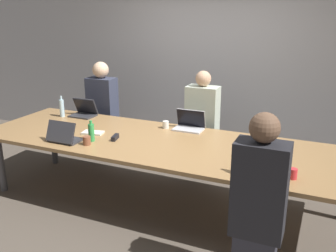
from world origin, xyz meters
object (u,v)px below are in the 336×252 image
(laptop_far_center, at_px, (190,124))
(person_far_center, at_px, (202,127))
(person_near_right, at_px, (258,205))
(cup_near_left, at_px, (87,141))
(bottle_near_left, at_px, (91,132))
(bottle_far_left, at_px, (62,108))
(cup_near_right, at_px, (293,174))
(cup_far_center, at_px, (166,125))
(laptop_near_right, at_px, (261,169))
(stapler, at_px, (115,137))
(person_far_left, at_px, (103,113))
(laptop_far_left, at_px, (84,111))
(laptop_near_left, at_px, (63,136))

(laptop_far_center, height_order, person_far_center, person_far_center)
(person_near_right, bearing_deg, laptop_far_center, -52.01)
(cup_near_left, height_order, laptop_far_center, laptop_far_center)
(bottle_near_left, xyz_separation_m, laptop_far_center, (0.83, 0.82, -0.03))
(bottle_far_left, relative_size, cup_near_right, 3.09)
(bottle_far_left, height_order, cup_far_center, bottle_far_left)
(person_near_right, bearing_deg, laptop_near_right, -81.32)
(bottle_near_left, relative_size, cup_far_center, 2.60)
(bottle_far_left, relative_size, stapler, 1.79)
(person_far_left, relative_size, cup_near_right, 15.85)
(laptop_far_center, bearing_deg, bottle_far_left, -174.45)
(laptop_near_right, relative_size, cup_near_right, 3.98)
(person_far_left, bearing_deg, laptop_far_left, -94.10)
(person_near_right, height_order, person_far_center, person_near_right)
(laptop_near_left, distance_m, laptop_far_center, 1.45)
(bottle_far_left, relative_size, person_far_center, 0.20)
(laptop_near_right, distance_m, cup_far_center, 1.58)
(cup_near_left, xyz_separation_m, stapler, (0.19, 0.26, -0.02))
(laptop_near_left, xyz_separation_m, stapler, (0.47, 0.29, -0.04))
(bottle_near_left, xyz_separation_m, stapler, (0.21, 0.14, -0.07))
(person_near_right, distance_m, stapler, 1.84)
(person_far_left, xyz_separation_m, laptop_far_center, (1.47, -0.37, 0.13))
(laptop_near_right, relative_size, cup_near_left, 3.91)
(person_far_left, relative_size, bottle_far_left, 5.12)
(person_far_left, xyz_separation_m, person_near_right, (2.55, -1.76, -0.00))
(laptop_near_left, distance_m, cup_far_center, 1.20)
(person_near_right, distance_m, cup_near_right, 0.51)
(person_near_right, distance_m, bottle_near_left, 2.00)
(person_far_left, height_order, stapler, person_far_left)
(laptop_far_left, height_order, laptop_near_right, laptop_far_left)
(bottle_far_left, xyz_separation_m, laptop_near_left, (0.66, -0.79, -0.05))
(laptop_far_left, distance_m, laptop_near_left, 1.03)
(cup_near_left, relative_size, person_far_center, 0.07)
(cup_near_left, relative_size, bottle_near_left, 0.40)
(bottle_far_left, xyz_separation_m, person_far_center, (1.77, 0.55, -0.20))
(stapler, bearing_deg, cup_near_left, -138.43)
(laptop_near_right, distance_m, cup_near_left, 1.83)
(person_near_right, relative_size, person_far_center, 1.02)
(person_near_right, bearing_deg, cup_near_right, -112.57)
(laptop_near_left, bearing_deg, person_far_center, -129.61)
(person_near_right, xyz_separation_m, cup_near_left, (-1.89, 0.45, 0.10))
(person_near_right, xyz_separation_m, cup_near_right, (0.19, 0.47, 0.10))
(laptop_far_center, height_order, stapler, laptop_far_center)
(stapler, bearing_deg, cup_far_center, 47.65)
(cup_near_left, bearing_deg, bottle_near_left, 100.36)
(laptop_far_left, xyz_separation_m, cup_far_center, (1.22, -0.06, -0.02))
(cup_near_right, distance_m, laptop_far_center, 1.58)
(person_far_left, bearing_deg, laptop_near_left, -74.03)
(person_far_left, xyz_separation_m, cup_near_right, (2.75, -1.30, 0.10))
(laptop_far_left, height_order, laptop_near_left, laptop_far_left)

